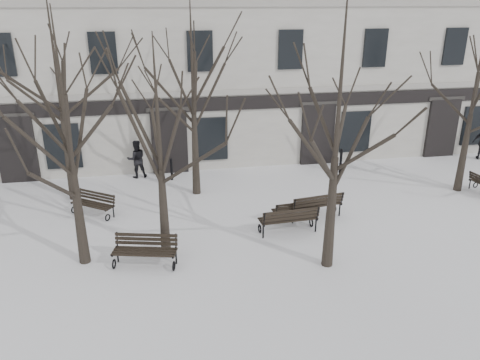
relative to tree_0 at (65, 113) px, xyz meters
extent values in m
plane|color=white|center=(6.43, -0.44, -4.61)|extent=(100.00, 100.00, 0.00)
cube|color=beige|center=(6.43, 12.56, 0.89)|extent=(40.00, 10.00, 11.00)
cube|color=#9F9A92|center=(6.43, 7.53, -1.01)|extent=(40.00, 0.12, 0.25)
cube|color=#9F9A92|center=(6.43, 7.53, 2.69)|extent=(40.00, 0.12, 0.25)
cube|color=black|center=(6.43, 7.52, -1.51)|extent=(40.00, 0.10, 0.60)
cube|color=black|center=(-3.57, 7.50, -3.16)|extent=(1.60, 0.22, 2.90)
cube|color=#2D2B28|center=(-3.57, 7.46, -1.66)|extent=(1.90, 0.08, 0.18)
cube|color=black|center=(-1.67, 7.51, -3.11)|extent=(1.50, 0.14, 2.00)
cube|color=black|center=(2.93, 7.50, -3.16)|extent=(1.60, 0.22, 2.90)
cube|color=#2D2B28|center=(2.93, 7.46, -1.66)|extent=(1.90, 0.08, 0.18)
cube|color=black|center=(4.83, 7.51, -3.11)|extent=(1.50, 0.14, 2.00)
cube|color=black|center=(9.93, 7.50, -3.16)|extent=(1.60, 0.22, 2.90)
cube|color=#2D2B28|center=(9.93, 7.46, -1.66)|extent=(1.90, 0.08, 0.18)
cube|color=black|center=(11.83, 7.51, -3.11)|extent=(1.50, 0.14, 2.00)
cube|color=black|center=(16.43, 7.50, -3.16)|extent=(1.60, 0.22, 2.90)
cube|color=#2D2B28|center=(16.43, 7.46, -1.66)|extent=(1.90, 0.08, 0.18)
cube|color=black|center=(18.33, 7.51, -3.11)|extent=(1.50, 0.14, 2.00)
cube|color=black|center=(-3.57, 7.51, 0.79)|extent=(1.10, 0.14, 1.70)
cube|color=black|center=(0.43, 7.51, 0.79)|extent=(1.10, 0.14, 1.70)
cube|color=black|center=(4.43, 7.51, 0.79)|extent=(1.10, 0.14, 1.70)
cube|color=black|center=(8.43, 7.51, 0.79)|extent=(1.10, 0.14, 1.70)
cube|color=black|center=(12.43, 7.51, 0.79)|extent=(1.10, 0.14, 1.70)
cube|color=black|center=(16.43, 7.51, 0.79)|extent=(1.10, 0.14, 1.70)
cone|color=black|center=(0.00, 0.00, -3.06)|extent=(0.34, 0.34, 3.10)
cone|color=black|center=(2.45, 0.09, -3.21)|extent=(0.34, 0.34, 2.81)
cone|color=black|center=(7.19, -1.49, -2.91)|extent=(0.34, 0.34, 3.41)
cone|color=black|center=(-1.05, 5.13, -2.89)|extent=(0.34, 0.34, 3.44)
cone|color=black|center=(3.86, 4.81, -2.96)|extent=(0.34, 0.34, 3.30)
cone|color=black|center=(14.64, 3.17, -3.03)|extent=(0.34, 0.34, 3.18)
torus|color=black|center=(0.90, -0.55, -4.47)|extent=(0.12, 0.31, 0.31)
cylinder|color=black|center=(0.99, -0.18, -4.38)|extent=(0.05, 0.05, 0.47)
cube|color=black|center=(0.95, -0.37, -4.14)|extent=(0.19, 0.58, 0.05)
torus|color=black|center=(2.64, -0.98, -4.47)|extent=(0.12, 0.31, 0.31)
cylinder|color=black|center=(2.73, -0.61, -4.38)|extent=(0.05, 0.05, 0.47)
cube|color=black|center=(2.69, -0.79, -4.14)|extent=(0.19, 0.58, 0.05)
cube|color=black|center=(1.76, -0.81, -4.12)|extent=(1.87, 0.54, 0.04)
cube|color=black|center=(1.80, -0.66, -4.12)|extent=(1.87, 0.54, 0.04)
cube|color=black|center=(1.83, -0.52, -4.12)|extent=(1.87, 0.54, 0.04)
cube|color=black|center=(1.87, -0.38, -4.12)|extent=(1.87, 0.54, 0.04)
cube|color=black|center=(1.88, -0.33, -3.98)|extent=(1.85, 0.49, 0.09)
cube|color=black|center=(1.88, -0.31, -3.85)|extent=(1.85, 0.49, 0.09)
cube|color=black|center=(1.89, -0.29, -3.73)|extent=(1.85, 0.49, 0.09)
cylinder|color=black|center=(1.01, -0.10, -3.93)|extent=(0.08, 0.16, 0.52)
cylinder|color=black|center=(2.75, -0.53, -3.93)|extent=(0.08, 0.16, 0.52)
torus|color=black|center=(7.53, 1.03, -4.46)|extent=(0.08, 0.32, 0.32)
cylinder|color=black|center=(7.55, 0.63, -4.36)|extent=(0.06, 0.06, 0.50)
cube|color=black|center=(7.54, 0.83, -4.11)|extent=(0.10, 0.61, 0.06)
torus|color=black|center=(5.65, 0.90, -4.46)|extent=(0.08, 0.32, 0.32)
cylinder|color=black|center=(5.67, 0.50, -4.36)|extent=(0.06, 0.06, 0.50)
cube|color=black|center=(5.66, 0.70, -4.11)|extent=(0.10, 0.61, 0.06)
cube|color=black|center=(6.58, 1.01, -4.09)|extent=(2.00, 0.24, 0.04)
cube|color=black|center=(6.59, 0.85, -4.09)|extent=(2.00, 0.24, 0.04)
cube|color=black|center=(6.60, 0.70, -4.09)|extent=(2.00, 0.24, 0.04)
cube|color=black|center=(6.62, 0.54, -4.09)|extent=(2.00, 0.24, 0.04)
cube|color=black|center=(6.62, 0.50, -3.95)|extent=(1.99, 0.18, 0.10)
cube|color=black|center=(6.62, 0.47, -3.82)|extent=(1.99, 0.18, 0.10)
cube|color=black|center=(6.62, 0.45, -3.68)|extent=(1.99, 0.18, 0.10)
cylinder|color=black|center=(7.56, 0.54, -3.89)|extent=(0.06, 0.16, 0.55)
cylinder|color=black|center=(5.68, 0.41, -3.89)|extent=(0.06, 0.16, 0.55)
torus|color=black|center=(7.81, 1.90, -4.49)|extent=(0.07, 0.26, 0.26)
cylinder|color=black|center=(7.84, 1.58, -4.41)|extent=(0.04, 0.04, 0.40)
cube|color=black|center=(7.83, 1.74, -4.22)|extent=(0.09, 0.49, 0.04)
torus|color=black|center=(6.32, 1.76, -4.49)|extent=(0.07, 0.26, 0.26)
cylinder|color=black|center=(6.35, 1.44, -4.41)|extent=(0.04, 0.04, 0.40)
cube|color=black|center=(6.33, 1.60, -4.22)|extent=(0.09, 0.49, 0.04)
cube|color=black|center=(7.06, 1.87, -4.20)|extent=(1.59, 0.23, 0.03)
cube|color=black|center=(7.08, 1.74, -4.20)|extent=(1.59, 0.23, 0.03)
cube|color=black|center=(7.09, 1.62, -4.20)|extent=(1.59, 0.23, 0.03)
cube|color=black|center=(7.10, 1.50, -4.20)|extent=(1.59, 0.23, 0.03)
cube|color=black|center=(7.10, 1.46, -4.08)|extent=(1.58, 0.18, 0.08)
cube|color=black|center=(7.10, 1.44, -3.98)|extent=(1.58, 0.18, 0.08)
cube|color=black|center=(7.10, 1.42, -3.87)|extent=(1.58, 0.18, 0.08)
cylinder|color=black|center=(7.85, 1.51, -4.04)|extent=(0.05, 0.13, 0.44)
cylinder|color=black|center=(6.36, 1.37, -4.04)|extent=(0.05, 0.13, 0.44)
torus|color=black|center=(-0.84, 3.70, -4.48)|extent=(0.20, 0.25, 0.27)
cylinder|color=black|center=(-0.65, 3.98, -4.40)|extent=(0.05, 0.05, 0.42)
cube|color=black|center=(-0.75, 3.84, -4.19)|extent=(0.34, 0.45, 0.05)
torus|color=black|center=(0.45, 2.78, -4.48)|extent=(0.20, 0.25, 0.27)
cylinder|color=black|center=(0.65, 3.05, -4.40)|extent=(0.05, 0.05, 0.42)
cube|color=black|center=(0.55, 2.91, -4.19)|extent=(0.34, 0.45, 0.05)
cube|color=black|center=(-0.22, 3.21, -4.17)|extent=(1.42, 1.05, 0.03)
cube|color=black|center=(-0.14, 3.32, -4.17)|extent=(1.42, 1.05, 0.03)
cube|color=black|center=(-0.06, 3.42, -4.17)|extent=(1.42, 1.05, 0.03)
cube|color=black|center=(0.01, 3.53, -4.17)|extent=(1.42, 1.05, 0.03)
cube|color=black|center=(0.03, 3.56, -4.05)|extent=(1.39, 1.01, 0.08)
cube|color=black|center=(0.05, 3.58, -3.94)|extent=(1.39, 1.01, 0.08)
cube|color=black|center=(0.06, 3.59, -3.83)|extent=(1.39, 1.01, 0.08)
cylinder|color=black|center=(-0.60, 4.04, -4.00)|extent=(0.11, 0.13, 0.47)
cylinder|color=black|center=(0.69, 3.11, -4.00)|extent=(0.11, 0.13, 0.47)
torus|color=black|center=(8.77, 2.07, -4.46)|extent=(0.10, 0.33, 0.32)
cylinder|color=black|center=(8.83, 1.68, -4.36)|extent=(0.06, 0.06, 0.50)
cube|color=black|center=(8.80, 1.88, -4.11)|extent=(0.14, 0.61, 0.06)
torus|color=black|center=(6.91, 1.80, -4.46)|extent=(0.10, 0.33, 0.32)
cylinder|color=black|center=(6.96, 1.40, -4.36)|extent=(0.06, 0.06, 0.50)
cube|color=black|center=(6.94, 1.60, -4.11)|extent=(0.14, 0.61, 0.06)
cube|color=black|center=(7.83, 1.98, -4.09)|extent=(1.99, 0.39, 0.04)
cube|color=black|center=(7.86, 1.83, -4.09)|extent=(1.99, 0.39, 0.04)
cube|color=black|center=(7.88, 1.67, -4.09)|extent=(1.99, 0.39, 0.04)
cube|color=black|center=(7.90, 1.52, -4.09)|extent=(1.99, 0.39, 0.04)
cube|color=black|center=(7.91, 1.47, -3.95)|extent=(1.98, 0.33, 0.10)
cube|color=black|center=(7.91, 1.45, -3.81)|extent=(1.98, 0.33, 0.10)
cube|color=black|center=(7.91, 1.43, -3.68)|extent=(1.98, 0.33, 0.10)
cylinder|color=black|center=(8.84, 1.59, -3.89)|extent=(0.07, 0.16, 0.55)
cylinder|color=black|center=(6.98, 1.31, -3.89)|extent=(0.07, 0.16, 0.55)
torus|color=black|center=(15.55, 3.26, -4.49)|extent=(0.26, 0.08, 0.26)
cylinder|color=black|center=(15.23, 3.21, -4.41)|extent=(0.04, 0.04, 0.40)
cube|color=black|center=(15.39, 3.24, -4.21)|extent=(0.50, 0.12, 0.04)
cylinder|color=black|center=(15.16, 3.20, -4.03)|extent=(0.13, 0.05, 0.45)
cylinder|color=black|center=(2.92, 6.50, -4.16)|extent=(0.11, 0.11, 0.92)
sphere|color=black|center=(2.92, 6.50, -3.68)|extent=(0.13, 0.13, 0.13)
cylinder|color=black|center=(10.60, 6.08, -4.09)|extent=(0.13, 0.13, 1.05)
sphere|color=black|center=(10.60, 6.08, -3.55)|extent=(0.15, 0.15, 0.15)
imported|color=black|center=(1.43, 7.13, -4.61)|extent=(0.94, 0.79, 1.71)
camera|label=1|loc=(2.42, -13.03, 2.86)|focal=35.00mm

